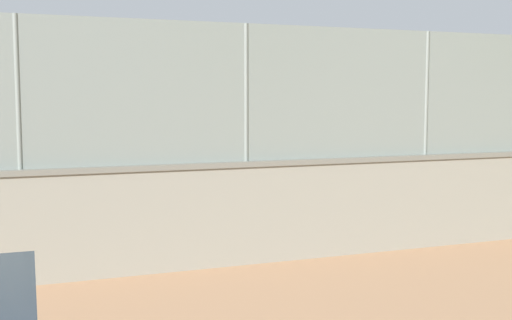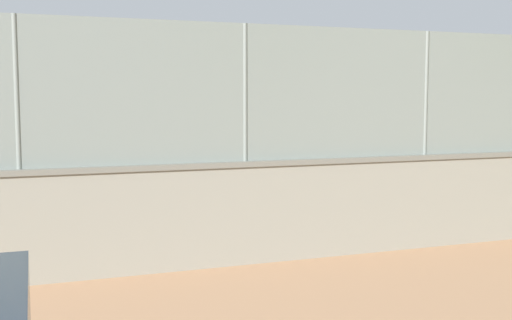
% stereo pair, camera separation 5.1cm
% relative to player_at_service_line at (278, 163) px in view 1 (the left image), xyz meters
% --- Properties ---
extents(ground_plane, '(260.00, 260.00, 0.00)m').
position_rel_player_at_service_line_xyz_m(ground_plane, '(1.94, -4.17, -0.86)').
color(ground_plane, tan).
extents(perimeter_wall, '(26.60, 1.22, 1.59)m').
position_rel_player_at_service_line_xyz_m(perimeter_wall, '(-0.34, 6.19, -0.06)').
color(perimeter_wall, gray).
rests_on(perimeter_wall, ground_plane).
extents(fence_panel_on_wall, '(26.13, 0.93, 2.08)m').
position_rel_player_at_service_line_xyz_m(fence_panel_on_wall, '(-0.34, 6.19, 1.77)').
color(fence_panel_on_wall, gray).
rests_on(fence_panel_on_wall, perimeter_wall).
extents(player_at_service_line, '(0.74, 1.00, 1.48)m').
position_rel_player_at_service_line_xyz_m(player_at_service_line, '(0.00, 0.00, 0.00)').
color(player_at_service_line, black).
rests_on(player_at_service_line, ground_plane).
extents(player_near_wall_returning, '(0.73, 0.94, 1.57)m').
position_rel_player_at_service_line_xyz_m(player_near_wall_returning, '(5.28, 3.11, 0.06)').
color(player_near_wall_returning, '#591919').
rests_on(player_near_wall_returning, ground_plane).
extents(player_crossing_court, '(0.70, 0.95, 1.46)m').
position_rel_player_at_service_line_xyz_m(player_crossing_court, '(1.33, -2.68, -0.02)').
color(player_crossing_court, navy).
rests_on(player_crossing_court, ground_plane).
extents(sports_ball, '(0.21, 0.21, 0.21)m').
position_rel_player_at_service_line_xyz_m(sports_ball, '(0.93, 2.02, 0.40)').
color(sports_ball, orange).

